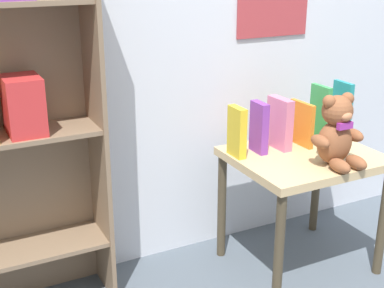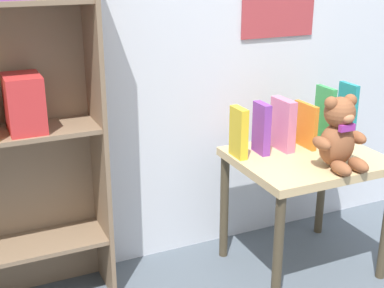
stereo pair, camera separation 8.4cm
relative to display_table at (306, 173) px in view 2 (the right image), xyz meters
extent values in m
cube|color=#A8383D|center=(0.06, 0.37, 0.66)|extent=(0.38, 0.01, 0.26)
cube|color=#7F664C|center=(-0.85, 0.23, 0.27)|extent=(0.02, 0.25, 1.47)
cube|color=#7F664C|center=(-1.20, 0.34, 0.27)|extent=(0.72, 0.02, 1.47)
cube|color=#7F664C|center=(-1.20, 0.23, -0.20)|extent=(0.68, 0.23, 0.02)
cube|color=#7F664C|center=(-1.20, 0.23, 0.27)|extent=(0.68, 0.23, 0.02)
cube|color=red|center=(-1.11, 0.21, 0.38)|extent=(0.13, 0.18, 0.21)
cube|color=tan|center=(0.00, 0.00, 0.06)|extent=(0.61, 0.51, 0.04)
cylinder|color=#453A29|center=(-0.28, -0.23, -0.21)|extent=(0.04, 0.04, 0.51)
cylinder|color=#453A29|center=(-0.28, 0.23, -0.21)|extent=(0.04, 0.04, 0.51)
cylinder|color=#453A29|center=(0.28, 0.23, -0.21)|extent=(0.04, 0.04, 0.51)
ellipsoid|color=brown|center=(0.03, -0.14, 0.17)|extent=(0.15, 0.12, 0.18)
sphere|color=brown|center=(0.03, -0.14, 0.30)|extent=(0.12, 0.12, 0.12)
sphere|color=brown|center=(-0.01, -0.14, 0.35)|extent=(0.05, 0.05, 0.05)
sphere|color=brown|center=(0.08, -0.14, 0.35)|extent=(0.05, 0.05, 0.05)
ellipsoid|color=#B56E48|center=(0.03, -0.19, 0.29)|extent=(0.05, 0.04, 0.04)
ellipsoid|color=brown|center=(-0.05, -0.15, 0.19)|extent=(0.05, 0.10, 0.05)
ellipsoid|color=brown|center=(0.12, -0.15, 0.19)|extent=(0.05, 0.10, 0.05)
ellipsoid|color=brown|center=(-0.01, -0.23, 0.11)|extent=(0.05, 0.11, 0.05)
ellipsoid|color=brown|center=(0.08, -0.23, 0.11)|extent=(0.05, 0.11, 0.05)
cube|color=#992D93|center=(0.03, -0.19, 0.26)|extent=(0.07, 0.02, 0.03)
cube|color=gold|center=(-0.28, 0.11, 0.19)|extent=(0.04, 0.11, 0.22)
cube|color=purple|center=(-0.17, 0.11, 0.19)|extent=(0.04, 0.10, 0.22)
cube|color=#D17093|center=(-0.06, 0.12, 0.19)|extent=(0.05, 0.14, 0.23)
cube|color=orange|center=(0.06, 0.10, 0.18)|extent=(0.02, 0.15, 0.20)
cube|color=#33934C|center=(0.17, 0.12, 0.21)|extent=(0.02, 0.12, 0.26)
cube|color=teal|center=(0.28, 0.10, 0.21)|extent=(0.02, 0.12, 0.27)
camera|label=1|loc=(-1.41, -1.70, 0.90)|focal=50.00mm
camera|label=2|loc=(-1.33, -1.74, 0.90)|focal=50.00mm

